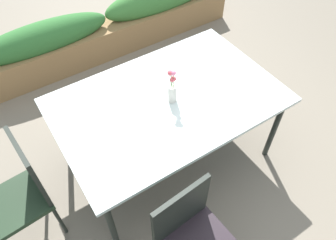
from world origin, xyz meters
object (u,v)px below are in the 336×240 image
object	(u,v)px
flower_vase	(172,88)
planter_box	(109,28)
chair_end_left	(23,190)
dining_table	(168,103)
chair_near_left	(193,237)

from	to	relation	value
flower_vase	planter_box	xyz separation A→B (m)	(0.27, 1.80, -0.58)
chair_end_left	planter_box	bearing A→B (deg)	-45.04
dining_table	chair_near_left	world-z (taller)	chair_near_left
chair_end_left	planter_box	xyz separation A→B (m)	(1.51, 1.77, -0.21)
chair_end_left	flower_vase	size ratio (longest dim) A/B	3.23
dining_table	chair_near_left	size ratio (longest dim) A/B	1.97
chair_end_left	planter_box	size ratio (longest dim) A/B	0.29
flower_vase	chair_near_left	bearing A→B (deg)	-115.43
dining_table	flower_vase	world-z (taller)	flower_vase
planter_box	chair_end_left	bearing A→B (deg)	-130.45
dining_table	chair_end_left	world-z (taller)	chair_end_left
chair_end_left	planter_box	distance (m)	2.33
chair_near_left	flower_vase	xyz separation A→B (m)	(0.42, 0.88, 0.40)
flower_vase	dining_table	bearing A→B (deg)	122.90
flower_vase	planter_box	size ratio (longest dim) A/B	0.09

